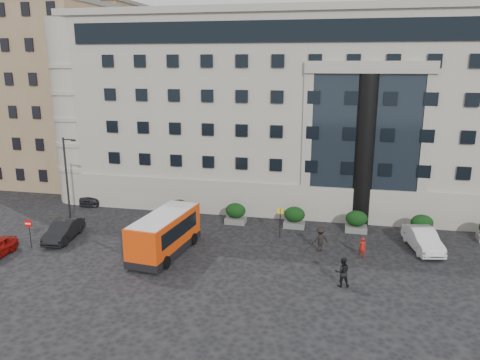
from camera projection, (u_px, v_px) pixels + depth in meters
The scene contains 22 objects.
ground at pixel (197, 257), 34.40m from camera, with size 120.00×120.00×0.00m, color black.
civic_building at pixel (305, 107), 51.85m from camera, with size 44.00×24.00×18.00m, color #A49E90.
entrance_column at pixel (364, 151), 40.17m from camera, with size 1.80×1.80×13.00m, color black.
apartment_near at pixel (51, 96), 55.70m from camera, with size 14.00×14.00×20.00m, color olive.
apartment_far at pixel (101, 81), 73.13m from camera, with size 13.00×13.00×22.00m, color brown.
hedge_a at pixel (180, 209), 42.37m from camera, with size 1.80×1.26×1.84m.
hedge_b at pixel (236, 213), 41.33m from camera, with size 1.80×1.26×1.84m.
hedge_c at pixel (294, 217), 40.29m from camera, with size 1.80×1.26×1.84m.
hedge_d at pixel (356, 221), 39.25m from camera, with size 1.80×1.26×1.84m.
hedge_e at pixel (422, 226), 38.21m from camera, with size 1.80×1.26×1.84m.
street_lamp at pixel (68, 181), 38.56m from camera, with size 1.16×0.18×8.00m.
bus_stop_sign at pixel (280, 218), 37.62m from camera, with size 0.50×0.08×2.52m.
no_entry_sign at pixel (29, 228), 35.60m from camera, with size 0.64×0.16×2.32m.
minibus at pixel (165, 232), 34.55m from camera, with size 3.41×7.58×3.06m.
red_truck at pixel (125, 182), 49.38m from camera, with size 3.24×6.07×3.14m.
parked_car_b at pixel (64, 230), 37.56m from camera, with size 1.64×4.71×1.55m, color black.
parked_car_c at pixel (97, 194), 48.11m from camera, with size 2.12×5.21×1.51m, color black.
parked_car_d at pixel (104, 190), 49.57m from camera, with size 2.55×5.53×1.54m, color black.
white_taxi at pixel (423, 239), 35.51m from camera, with size 1.74×5.00×1.65m, color silver.
pedestrian_a at pixel (362, 247), 34.18m from camera, with size 0.55×0.36×1.52m, color #AA1A11.
pedestrian_b at pixel (342, 272), 29.66m from camera, with size 0.95×0.74×1.95m, color black.
pedestrian_c at pixel (320, 239), 35.19m from camera, with size 1.23×0.71×1.90m, color black.
Camera 1 is at (9.69, -30.61, 13.94)m, focal length 35.00 mm.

